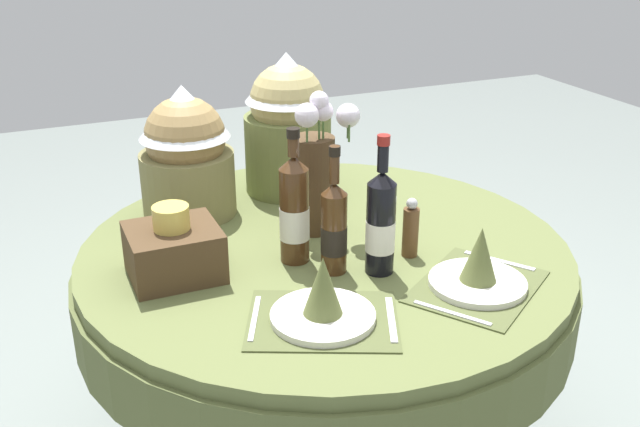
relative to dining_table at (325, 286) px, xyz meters
The scene contains 11 objects.
dining_table is the anchor object (origin of this frame).
place_setting_left 0.43m from the dining_table, 114.26° to the right, with size 0.42×0.38×0.16m.
place_setting_right 0.48m from the dining_table, 55.84° to the right, with size 0.43×0.41×0.16m.
flower_vase 0.33m from the dining_table, 80.02° to the left, with size 0.18×0.16×0.41m.
wine_bottle_left 0.34m from the dining_table, 71.57° to the right, with size 0.07×0.07×0.36m.
wine_bottle_centre 0.30m from the dining_table, 105.17° to the right, with size 0.07×0.07×0.34m.
wine_bottle_right 0.30m from the dining_table, 154.15° to the right, with size 0.08×0.08×0.36m.
pepper_mill 0.31m from the dining_table, 39.24° to the right, with size 0.04×0.04×0.16m.
gift_tub_back_left 0.57m from the dining_table, 128.13° to the left, with size 0.28×0.28×0.39m.
gift_tub_back_centre 0.57m from the dining_table, 82.29° to the left, with size 0.28×0.28×0.45m.
woven_basket_side_left 0.46m from the dining_table, behind, with size 0.22×0.20×0.19m.
Camera 1 is at (-0.73, -1.67, 1.61)m, focal length 41.32 mm.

